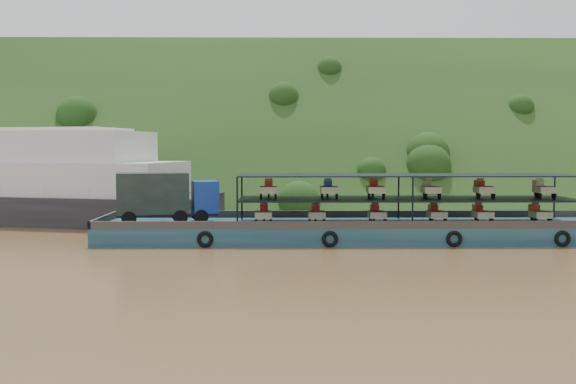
{
  "coord_description": "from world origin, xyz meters",
  "views": [
    {
      "loc": [
        -2.55,
        -43.2,
        6.43
      ],
      "look_at": [
        -2.0,
        3.0,
        3.2
      ],
      "focal_mm": 40.0,
      "sensor_mm": 36.0,
      "label": 1
    }
  ],
  "objects": [
    {
      "name": "cargo_barge",
      "position": [
        1.41,
        1.02,
        1.17
      ],
      "size": [
        35.0,
        7.18,
        4.69
      ],
      "color": "#152F49",
      "rests_on": "ground"
    },
    {
      "name": "ground",
      "position": [
        0.0,
        0.0,
        0.0
      ],
      "size": [
        160.0,
        160.0,
        0.0
      ],
      "primitive_type": "plane",
      "color": "brown",
      "rests_on": "ground"
    },
    {
      "name": "hillside",
      "position": [
        0.0,
        36.0,
        0.0
      ],
      "size": [
        140.0,
        39.6,
        39.6
      ],
      "primitive_type": "cube",
      "rotation": [
        0.79,
        0.0,
        0.0
      ],
      "color": "#183312",
      "rests_on": "ground"
    }
  ]
}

